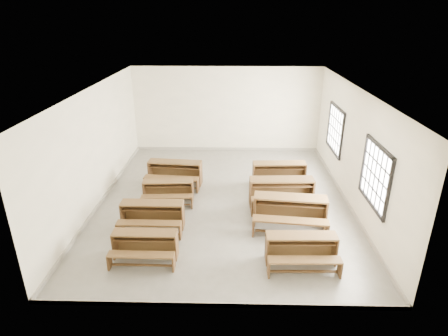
{
  "coord_description": "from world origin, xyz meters",
  "views": [
    {
      "loc": [
        0.23,
        -9.58,
        5.0
      ],
      "look_at": [
        0.0,
        0.0,
        1.0
      ],
      "focal_mm": 30.0,
      "sensor_mm": 36.0,
      "label": 1
    }
  ],
  "objects_px": {
    "desk_set_4": "(301,248)",
    "desk_set_5": "(290,210)",
    "desk_set_0": "(145,243)",
    "desk_set_3": "(175,171)",
    "desk_set_7": "(279,172)",
    "desk_set_2": "(168,190)",
    "desk_set_6": "(282,190)",
    "desk_set_1": "(152,214)"
  },
  "relations": [
    {
      "from": "desk_set_2",
      "to": "desk_set_7",
      "type": "distance_m",
      "value": 3.47
    },
    {
      "from": "desk_set_1",
      "to": "desk_set_7",
      "type": "bearing_deg",
      "value": 37.46
    },
    {
      "from": "desk_set_7",
      "to": "desk_set_2",
      "type": "bearing_deg",
      "value": -162.64
    },
    {
      "from": "desk_set_0",
      "to": "desk_set_4",
      "type": "distance_m",
      "value": 3.36
    },
    {
      "from": "desk_set_3",
      "to": "desk_set_4",
      "type": "xyz_separation_m",
      "value": [
        3.26,
        -3.94,
        -0.04
      ]
    },
    {
      "from": "desk_set_1",
      "to": "desk_set_5",
      "type": "distance_m",
      "value": 3.41
    },
    {
      "from": "desk_set_6",
      "to": "desk_set_0",
      "type": "bearing_deg",
      "value": -144.89
    },
    {
      "from": "desk_set_2",
      "to": "desk_set_7",
      "type": "relative_size",
      "value": 0.87
    },
    {
      "from": "desk_set_0",
      "to": "desk_set_2",
      "type": "xyz_separation_m",
      "value": [
        0.07,
        2.66,
        0.0
      ]
    },
    {
      "from": "desk_set_5",
      "to": "desk_set_2",
      "type": "bearing_deg",
      "value": 164.93
    },
    {
      "from": "desk_set_2",
      "to": "desk_set_5",
      "type": "height_order",
      "value": "desk_set_5"
    },
    {
      "from": "desk_set_1",
      "to": "desk_set_7",
      "type": "xyz_separation_m",
      "value": [
        3.42,
        2.6,
        0.02
      ]
    },
    {
      "from": "desk_set_2",
      "to": "desk_set_4",
      "type": "height_order",
      "value": "desk_set_4"
    },
    {
      "from": "desk_set_0",
      "to": "desk_set_7",
      "type": "relative_size",
      "value": 0.84
    },
    {
      "from": "desk_set_2",
      "to": "desk_set_7",
      "type": "xyz_separation_m",
      "value": [
        3.26,
        1.17,
        0.06
      ]
    },
    {
      "from": "desk_set_0",
      "to": "desk_set_2",
      "type": "height_order",
      "value": "desk_set_2"
    },
    {
      "from": "desk_set_1",
      "to": "desk_set_6",
      "type": "bearing_deg",
      "value": 20.94
    },
    {
      "from": "desk_set_4",
      "to": "desk_set_3",
      "type": "bearing_deg",
      "value": 128.57
    },
    {
      "from": "desk_set_6",
      "to": "desk_set_7",
      "type": "height_order",
      "value": "desk_set_6"
    },
    {
      "from": "desk_set_0",
      "to": "desk_set_6",
      "type": "distance_m",
      "value": 4.1
    },
    {
      "from": "desk_set_5",
      "to": "desk_set_6",
      "type": "bearing_deg",
      "value": 100.12
    },
    {
      "from": "desk_set_0",
      "to": "desk_set_2",
      "type": "distance_m",
      "value": 2.66
    },
    {
      "from": "desk_set_4",
      "to": "desk_set_7",
      "type": "relative_size",
      "value": 0.91
    },
    {
      "from": "desk_set_5",
      "to": "desk_set_4",
      "type": "bearing_deg",
      "value": -82.42
    },
    {
      "from": "desk_set_6",
      "to": "desk_set_7",
      "type": "distance_m",
      "value": 1.34
    },
    {
      "from": "desk_set_5",
      "to": "desk_set_3",
      "type": "bearing_deg",
      "value": 149.18
    },
    {
      "from": "desk_set_6",
      "to": "desk_set_7",
      "type": "bearing_deg",
      "value": 83.9
    },
    {
      "from": "desk_set_0",
      "to": "desk_set_3",
      "type": "xyz_separation_m",
      "value": [
        0.09,
        3.83,
        0.07
      ]
    },
    {
      "from": "desk_set_0",
      "to": "desk_set_7",
      "type": "height_order",
      "value": "desk_set_7"
    },
    {
      "from": "desk_set_1",
      "to": "desk_set_5",
      "type": "height_order",
      "value": "desk_set_5"
    },
    {
      "from": "desk_set_1",
      "to": "desk_set_6",
      "type": "xyz_separation_m",
      "value": [
        3.33,
        1.26,
        0.06
      ]
    },
    {
      "from": "desk_set_4",
      "to": "desk_set_5",
      "type": "distance_m",
      "value": 1.51
    },
    {
      "from": "desk_set_0",
      "to": "desk_set_4",
      "type": "relative_size",
      "value": 0.93
    },
    {
      "from": "desk_set_1",
      "to": "desk_set_0",
      "type": "bearing_deg",
      "value": -85.77
    },
    {
      "from": "desk_set_0",
      "to": "desk_set_7",
      "type": "xyz_separation_m",
      "value": [
        3.33,
        3.83,
        0.06
      ]
    },
    {
      "from": "desk_set_4",
      "to": "desk_set_7",
      "type": "height_order",
      "value": "desk_set_7"
    },
    {
      "from": "desk_set_0",
      "to": "desk_set_5",
      "type": "distance_m",
      "value": 3.61
    },
    {
      "from": "desk_set_0",
      "to": "desk_set_4",
      "type": "xyz_separation_m",
      "value": [
        3.36,
        -0.11,
        0.03
      ]
    },
    {
      "from": "desk_set_1",
      "to": "desk_set_2",
      "type": "distance_m",
      "value": 1.44
    },
    {
      "from": "desk_set_1",
      "to": "desk_set_7",
      "type": "height_order",
      "value": "desk_set_7"
    },
    {
      "from": "desk_set_0",
      "to": "desk_set_4",
      "type": "bearing_deg",
      "value": -1.33
    },
    {
      "from": "desk_set_5",
      "to": "desk_set_6",
      "type": "distance_m",
      "value": 1.1
    }
  ]
}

